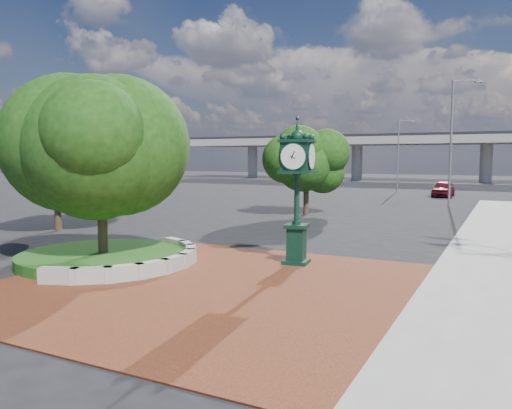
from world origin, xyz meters
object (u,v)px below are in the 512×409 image
object	(u,v)px
post_clock	(297,186)
street_lamp_far	(400,150)
parked_car	(443,189)
street_lamp_near	(454,133)

from	to	relation	value
post_clock	street_lamp_far	world-z (taller)	street_lamp_far
parked_car	street_lamp_near	world-z (taller)	street_lamp_near
post_clock	parked_car	xyz separation A→B (m)	(1.05, 35.40, -2.11)
street_lamp_far	post_clock	bearing A→B (deg)	-83.95
post_clock	street_lamp_far	size ratio (longest dim) A/B	0.65
post_clock	street_lamp_near	xyz separation A→B (m)	(2.85, 25.20, 2.87)
street_lamp_near	post_clock	bearing A→B (deg)	-96.45
street_lamp_near	parked_car	bearing A→B (deg)	100.02
post_clock	parked_car	world-z (taller)	post_clock
post_clock	parked_car	distance (m)	35.47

